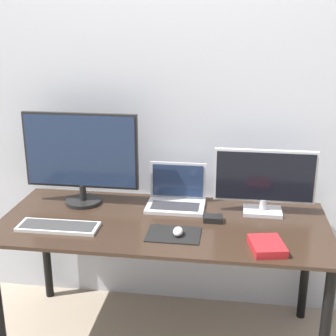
% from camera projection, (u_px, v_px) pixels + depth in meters
% --- Properties ---
extents(wall_back, '(7.00, 0.05, 2.50)m').
position_uv_depth(wall_back, '(174.00, 100.00, 2.60)').
color(wall_back, silver).
rests_on(wall_back, ground_plane).
extents(desk, '(1.67, 0.72, 0.71)m').
position_uv_depth(desk, '(163.00, 237.00, 2.40)').
color(desk, '#332319').
rests_on(desk, ground_plane).
extents(monitor_left, '(0.63, 0.20, 0.51)m').
position_uv_depth(monitor_left, '(81.00, 156.00, 2.52)').
color(monitor_left, black).
rests_on(monitor_left, desk).
extents(monitor_right, '(0.52, 0.14, 0.35)m').
position_uv_depth(monitor_right, '(264.00, 180.00, 2.42)').
color(monitor_right, silver).
rests_on(monitor_right, desk).
extents(laptop, '(0.31, 0.22, 0.23)m').
position_uv_depth(laptop, '(176.00, 196.00, 2.56)').
color(laptop, silver).
rests_on(laptop, desk).
extents(keyboard, '(0.40, 0.14, 0.02)m').
position_uv_depth(keyboard, '(58.00, 227.00, 2.29)').
color(keyboard, silver).
rests_on(keyboard, desk).
extents(mousepad, '(0.26, 0.19, 0.00)m').
position_uv_depth(mousepad, '(174.00, 234.00, 2.23)').
color(mousepad, black).
rests_on(mousepad, desk).
extents(mouse, '(0.05, 0.07, 0.04)m').
position_uv_depth(mouse, '(178.00, 231.00, 2.21)').
color(mouse, silver).
rests_on(mouse, mousepad).
extents(book, '(0.17, 0.20, 0.04)m').
position_uv_depth(book, '(267.00, 246.00, 2.08)').
color(book, red).
rests_on(book, desk).
extents(power_brick, '(0.09, 0.07, 0.03)m').
position_uv_depth(power_brick, '(213.00, 219.00, 2.37)').
color(power_brick, black).
rests_on(power_brick, desk).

